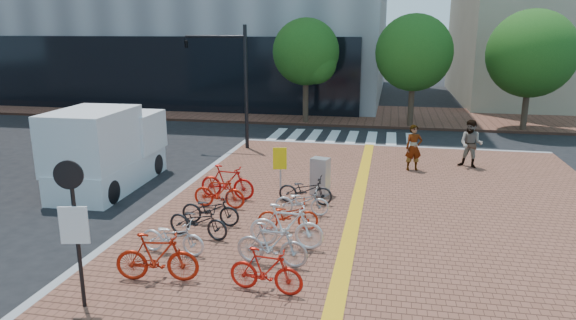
% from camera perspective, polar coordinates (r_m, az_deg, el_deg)
% --- Properties ---
extents(ground, '(120.00, 120.00, 0.00)m').
position_cam_1_polar(ground, '(13.43, -2.06, -9.60)').
color(ground, black).
rests_on(ground, ground).
extents(kerb_north, '(14.00, 0.25, 0.15)m').
position_cam_1_polar(kerb_north, '(24.53, 11.38, 1.40)').
color(kerb_north, gray).
rests_on(kerb_north, ground).
extents(far_sidewalk, '(70.00, 8.00, 0.15)m').
position_cam_1_polar(far_sidewalk, '(33.50, 6.33, 5.02)').
color(far_sidewalk, brown).
rests_on(far_sidewalk, ground).
extents(crosswalk, '(7.50, 4.00, 0.01)m').
position_cam_1_polar(crosswalk, '(26.61, 6.01, 2.45)').
color(crosswalk, silver).
rests_on(crosswalk, ground).
extents(street_trees, '(16.20, 4.60, 6.35)m').
position_cam_1_polar(street_trees, '(29.50, 15.88, 11.18)').
color(street_trees, '#38281E').
rests_on(street_trees, far_sidewalk).
extents(bike_0, '(1.87, 0.77, 1.09)m').
position_cam_1_polar(bike_0, '(11.55, -14.36, -10.43)').
color(bike_0, '#A11D0B').
rests_on(bike_0, sidewalk).
extents(bike_1, '(1.70, 0.71, 0.87)m').
position_cam_1_polar(bike_1, '(12.83, -12.71, -8.30)').
color(bike_1, silver).
rests_on(bike_1, sidewalk).
extents(bike_2, '(1.80, 0.89, 0.90)m').
position_cam_1_polar(bike_2, '(13.65, -9.96, -6.69)').
color(bike_2, black).
rests_on(bike_2, sidewalk).
extents(bike_3, '(1.71, 0.66, 0.89)m').
position_cam_1_polar(bike_3, '(14.47, -8.63, -5.43)').
color(bike_3, black).
rests_on(bike_3, sidewalk).
extents(bike_4, '(1.64, 0.51, 0.98)m').
position_cam_1_polar(bike_4, '(15.75, -7.66, -3.58)').
color(bike_4, red).
rests_on(bike_4, sidewalk).
extents(bike_5, '(1.87, 0.69, 1.10)m').
position_cam_1_polar(bike_5, '(16.55, -6.77, -2.44)').
color(bike_5, '#BA110D').
rests_on(bike_5, sidewalk).
extents(bike_6, '(1.64, 0.64, 0.96)m').
position_cam_1_polar(bike_6, '(10.79, -2.48, -12.18)').
color(bike_6, '#B9170D').
rests_on(bike_6, sidewalk).
extents(bike_7, '(1.74, 0.62, 1.03)m').
position_cam_1_polar(bike_7, '(11.91, -1.81, -9.37)').
color(bike_7, '#A4A3A8').
rests_on(bike_7, sidewalk).
extents(bike_8, '(1.90, 0.59, 1.13)m').
position_cam_1_polar(bike_8, '(12.78, -0.20, -7.39)').
color(bike_8, silver).
rests_on(bike_8, sidewalk).
extents(bike_9, '(1.71, 0.88, 0.86)m').
position_cam_1_polar(bike_9, '(13.91, 0.00, -6.15)').
color(bike_9, '#A5200B').
rests_on(bike_9, sidewalk).
extents(bike_10, '(1.62, 0.64, 0.84)m').
position_cam_1_polar(bike_10, '(15.03, 1.55, -4.61)').
color(bike_10, silver).
rests_on(bike_10, sidewalk).
extents(bike_11, '(1.73, 0.68, 0.89)m').
position_cam_1_polar(bike_11, '(16.00, 1.95, -3.33)').
color(bike_11, black).
rests_on(bike_11, sidewalk).
extents(pedestrian_a, '(0.74, 0.58, 1.77)m').
position_cam_1_polar(pedestrian_a, '(20.25, 13.79, 1.33)').
color(pedestrian_a, gray).
rests_on(pedestrian_a, sidewalk).
extents(pedestrian_b, '(1.12, 1.02, 1.89)m').
position_cam_1_polar(pedestrian_b, '(21.30, 19.67, 1.69)').
color(pedestrian_b, '#454C58').
rests_on(pedestrian_b, sidewalk).
extents(utility_box, '(0.66, 0.56, 1.24)m').
position_cam_1_polar(utility_box, '(16.85, 3.59, -1.82)').
color(utility_box, '#ADADB1').
rests_on(utility_box, sidewalk).
extents(yellow_sign, '(0.44, 0.16, 1.64)m').
position_cam_1_polar(yellow_sign, '(16.45, -0.87, -0.32)').
color(yellow_sign, '#B7B7BC').
rests_on(yellow_sign, sidewalk).
extents(notice_sign, '(0.55, 0.19, 2.98)m').
position_cam_1_polar(notice_sign, '(10.48, -22.70, -5.85)').
color(notice_sign, black).
rests_on(notice_sign, sidewalk).
extents(traffic_light_pole, '(2.95, 1.14, 5.49)m').
position_cam_1_polar(traffic_light_pole, '(23.52, -7.77, 10.54)').
color(traffic_light_pole, black).
rests_on(traffic_light_pole, sidewalk).
extents(box_truck, '(2.33, 5.04, 2.87)m').
position_cam_1_polar(box_truck, '(19.00, -19.45, 1.06)').
color(box_truck, silver).
rests_on(box_truck, ground).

